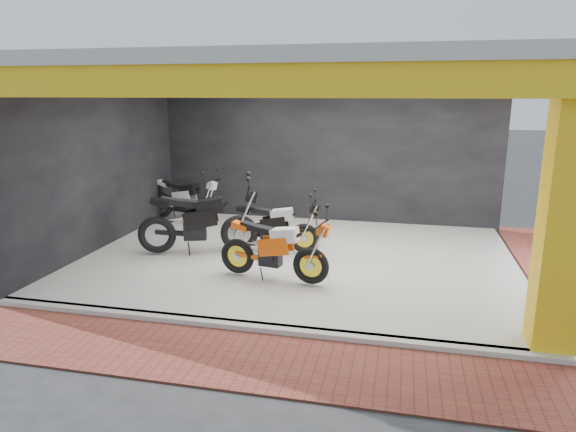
% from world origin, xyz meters
% --- Properties ---
extents(ground, '(80.00, 80.00, 0.00)m').
position_xyz_m(ground, '(0.00, 0.00, 0.00)').
color(ground, '#2D2D30').
rests_on(ground, ground).
extents(showroom_floor, '(8.00, 6.00, 0.10)m').
position_xyz_m(showroom_floor, '(0.00, 2.00, 0.05)').
color(showroom_floor, white).
rests_on(showroom_floor, ground).
extents(showroom_ceiling, '(8.40, 6.40, 0.20)m').
position_xyz_m(showroom_ceiling, '(0.00, 2.00, 3.60)').
color(showroom_ceiling, beige).
rests_on(showroom_ceiling, corner_column).
extents(back_wall, '(8.20, 0.20, 3.50)m').
position_xyz_m(back_wall, '(0.00, 5.10, 1.75)').
color(back_wall, black).
rests_on(back_wall, ground).
extents(left_wall, '(0.20, 6.20, 3.50)m').
position_xyz_m(left_wall, '(-4.10, 2.00, 1.75)').
color(left_wall, black).
rests_on(left_wall, ground).
extents(corner_column, '(0.50, 0.50, 3.50)m').
position_xyz_m(corner_column, '(3.75, -0.75, 1.75)').
color(corner_column, yellow).
rests_on(corner_column, ground).
extents(header_beam_front, '(8.40, 0.30, 0.40)m').
position_xyz_m(header_beam_front, '(0.00, -1.00, 3.30)').
color(header_beam_front, yellow).
rests_on(header_beam_front, corner_column).
extents(header_beam_right, '(0.30, 6.40, 0.40)m').
position_xyz_m(header_beam_right, '(4.00, 2.00, 3.30)').
color(header_beam_right, yellow).
rests_on(header_beam_right, corner_column).
extents(floor_kerb, '(8.00, 0.20, 0.10)m').
position_xyz_m(floor_kerb, '(0.00, -1.02, 0.05)').
color(floor_kerb, white).
rests_on(floor_kerb, ground).
extents(paver_front, '(9.00, 1.40, 0.03)m').
position_xyz_m(paver_front, '(0.00, -1.80, 0.01)').
color(paver_front, brown).
rests_on(paver_front, ground).
extents(paver_right, '(1.40, 7.00, 0.03)m').
position_xyz_m(paver_right, '(4.80, 2.00, 0.01)').
color(paver_right, brown).
rests_on(paver_right, ground).
extents(moto_hero, '(2.15, 1.09, 1.26)m').
position_xyz_m(moto_hero, '(0.49, 0.58, 0.73)').
color(moto_hero, '#EE520A').
rests_on(moto_hero, showroom_floor).
extents(moto_row_a, '(1.98, 0.77, 1.20)m').
position_xyz_m(moto_row_a, '(0.07, 2.18, 0.70)').
color(moto_row_a, black).
rests_on(moto_row_a, showroom_floor).
extents(moto_row_b, '(2.59, 1.58, 1.49)m').
position_xyz_m(moto_row_b, '(-1.18, 1.99, 0.84)').
color(moto_row_b, black).
rests_on(moto_row_b, showroom_floor).
extents(moto_row_d, '(2.21, 1.32, 1.27)m').
position_xyz_m(moto_row_d, '(-2.64, 3.90, 0.73)').
color(moto_row_d, '#B5B7BD').
rests_on(moto_row_d, showroom_floor).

